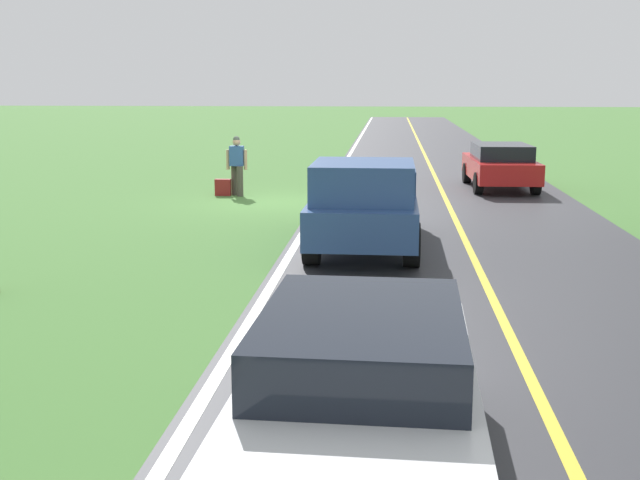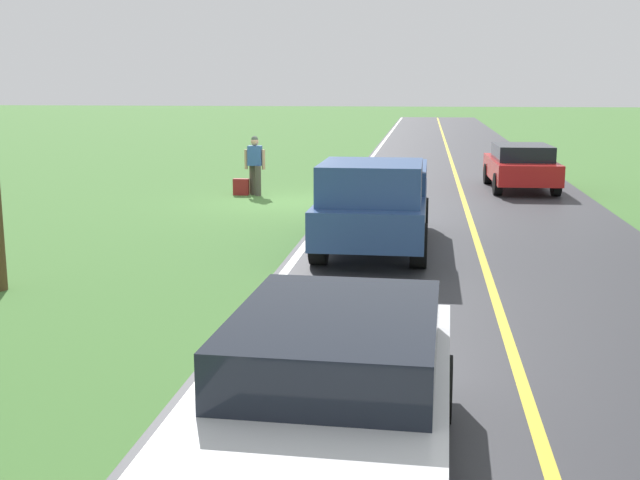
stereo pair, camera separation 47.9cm
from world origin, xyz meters
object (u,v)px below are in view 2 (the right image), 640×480
hitchhiker_walking (255,162)px  suitcase_carried (241,187)px  pickup_truck_passing (374,202)px  sedan_ahead_same_lane (333,395)px  sedan_near_oncoming (521,166)px

hitchhiker_walking → suitcase_carried: hitchhiker_walking is taller
hitchhiker_walking → pickup_truck_passing: (-4.00, 7.56, -0.01)m
hitchhiker_walking → suitcase_carried: (0.42, 0.08, -0.74)m
sedan_ahead_same_lane → suitcase_carried: bearing=-74.5°
sedan_near_oncoming → sedan_ahead_same_lane: 19.59m
sedan_near_oncoming → pickup_truck_passing: bearing=68.3°
sedan_near_oncoming → sedan_ahead_same_lane: same height
hitchhiker_walking → pickup_truck_passing: pickup_truck_passing is taller
hitchhiker_walking → sedan_ahead_same_lane: bearing=104.1°
suitcase_carried → sedan_ahead_same_lane: 17.55m
sedan_near_oncoming → sedan_ahead_same_lane: (3.65, 19.24, 0.00)m
pickup_truck_passing → sedan_near_oncoming: bearing=-111.7°
sedan_near_oncoming → hitchhiker_walking: bearing=15.9°
suitcase_carried → pickup_truck_passing: pickup_truck_passing is taller
suitcase_carried → sedan_ahead_same_lane: bearing=16.1°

